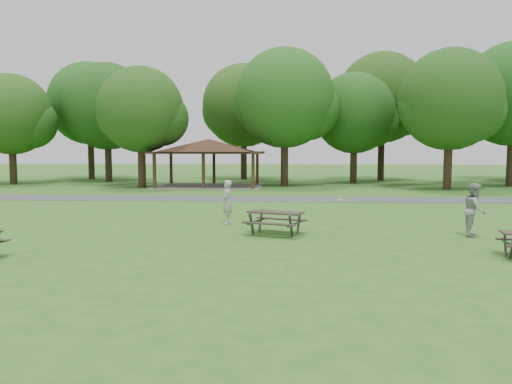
# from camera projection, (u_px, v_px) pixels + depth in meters

# --- Properties ---
(ground) EXTENTS (160.00, 160.00, 0.00)m
(ground) POSITION_uv_depth(u_px,v_px,m) (217.00, 244.00, 15.74)
(ground) COLOR #2C621C
(ground) RESTS_ON ground
(asphalt_path) EXTENTS (120.00, 3.20, 0.02)m
(asphalt_path) POSITION_uv_depth(u_px,v_px,m) (250.00, 199.00, 29.66)
(asphalt_path) COLOR #414143
(asphalt_path) RESTS_ON ground
(pavilion) EXTENTS (8.60, 7.01, 3.76)m
(pavilion) POSITION_uv_depth(u_px,v_px,m) (209.00, 148.00, 39.59)
(pavilion) COLOR #352313
(pavilion) RESTS_ON ground
(tree_row_b) EXTENTS (7.14, 6.80, 9.28)m
(tree_row_b) POSITION_uv_depth(u_px,v_px,m) (12.00, 117.00, 41.92)
(tree_row_b) COLOR black
(tree_row_b) RESTS_ON ground
(tree_row_c) EXTENTS (8.19, 7.80, 10.67)m
(tree_row_c) POSITION_uv_depth(u_px,v_px,m) (108.00, 109.00, 44.89)
(tree_row_c) COLOR black
(tree_row_c) RESTS_ON ground
(tree_row_d) EXTENTS (6.93, 6.60, 9.27)m
(tree_row_d) POSITION_uv_depth(u_px,v_px,m) (142.00, 112.00, 38.19)
(tree_row_d) COLOR black
(tree_row_d) RESTS_ON ground
(tree_row_e) EXTENTS (8.40, 8.00, 11.02)m
(tree_row_e) POSITION_uv_depth(u_px,v_px,m) (286.00, 101.00, 39.90)
(tree_row_e) COLOR black
(tree_row_e) RESTS_ON ground
(tree_row_f) EXTENTS (7.35, 7.00, 9.55)m
(tree_row_f) POSITION_uv_depth(u_px,v_px,m) (355.00, 116.00, 43.10)
(tree_row_f) COLOR black
(tree_row_f) RESTS_ON ground
(tree_row_g) EXTENTS (7.77, 7.40, 10.25)m
(tree_row_g) POSITION_uv_depth(u_px,v_px,m) (451.00, 103.00, 36.22)
(tree_row_g) COLOR black
(tree_row_g) RESTS_ON ground
(tree_deep_a) EXTENTS (8.40, 8.00, 11.38)m
(tree_deep_a) POSITION_uv_depth(u_px,v_px,m) (91.00, 106.00, 48.51)
(tree_deep_a) COLOR #302115
(tree_deep_a) RESTS_ON ground
(tree_deep_b) EXTENTS (8.40, 8.00, 11.13)m
(tree_deep_b) POSITION_uv_depth(u_px,v_px,m) (245.00, 108.00, 48.10)
(tree_deep_b) COLOR black
(tree_deep_b) RESTS_ON ground
(tree_deep_c) EXTENTS (8.82, 8.40, 11.90)m
(tree_deep_c) POSITION_uv_depth(u_px,v_px,m) (383.00, 100.00, 46.25)
(tree_deep_c) COLOR black
(tree_deep_c) RESTS_ON ground
(picnic_table_middle) EXTENTS (2.31, 2.09, 0.82)m
(picnic_table_middle) POSITION_uv_depth(u_px,v_px,m) (275.00, 217.00, 17.43)
(picnic_table_middle) COLOR #2D2520
(picnic_table_middle) RESTS_ON ground
(frisbee_in_flight) EXTENTS (0.28, 0.28, 0.02)m
(frisbee_in_flight) POSITION_uv_depth(u_px,v_px,m) (341.00, 200.00, 18.46)
(frisbee_in_flight) COLOR yellow
(frisbee_in_flight) RESTS_ON ground
(frisbee_thrower) EXTENTS (0.53, 0.71, 1.75)m
(frisbee_thrower) POSITION_uv_depth(u_px,v_px,m) (227.00, 202.00, 19.89)
(frisbee_thrower) COLOR #ABACAE
(frisbee_thrower) RESTS_ON ground
(frisbee_catcher) EXTENTS (0.97, 1.08, 1.83)m
(frisbee_catcher) POSITION_uv_depth(u_px,v_px,m) (475.00, 210.00, 17.06)
(frisbee_catcher) COLOR #979799
(frisbee_catcher) RESTS_ON ground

